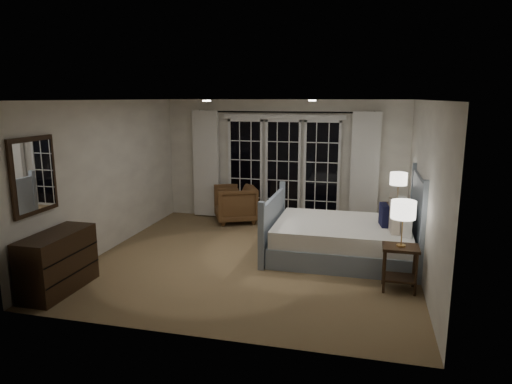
% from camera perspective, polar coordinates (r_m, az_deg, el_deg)
% --- Properties ---
extents(floor, '(5.00, 5.00, 0.00)m').
position_cam_1_polar(floor, '(7.38, -0.27, -8.36)').
color(floor, olive).
rests_on(floor, ground).
extents(ceiling, '(5.00, 5.00, 0.00)m').
position_cam_1_polar(ceiling, '(6.93, -0.29, 11.43)').
color(ceiling, silver).
rests_on(ceiling, wall_back).
extents(wall_left, '(0.02, 5.00, 2.50)m').
position_cam_1_polar(wall_left, '(8.03, -17.86, 1.94)').
color(wall_left, white).
rests_on(wall_left, floor).
extents(wall_right, '(0.02, 5.00, 2.50)m').
position_cam_1_polar(wall_right, '(6.89, 20.32, 0.24)').
color(wall_right, white).
rests_on(wall_right, floor).
extents(wall_back, '(5.00, 0.02, 2.50)m').
position_cam_1_polar(wall_back, '(9.47, 3.43, 3.90)').
color(wall_back, white).
rests_on(wall_back, floor).
extents(wall_front, '(5.00, 0.02, 2.50)m').
position_cam_1_polar(wall_front, '(4.73, -7.71, -4.16)').
color(wall_front, white).
rests_on(wall_front, floor).
extents(french_doors, '(2.50, 0.04, 2.20)m').
position_cam_1_polar(french_doors, '(9.45, 3.37, 2.90)').
color(french_doors, black).
rests_on(french_doors, wall_back).
extents(curtain_rod, '(3.50, 0.03, 0.03)m').
position_cam_1_polar(curtain_rod, '(9.28, 3.39, 9.94)').
color(curtain_rod, black).
rests_on(curtain_rod, wall_back).
extents(curtain_left, '(0.55, 0.10, 2.25)m').
position_cam_1_polar(curtain_left, '(9.80, -6.26, 3.53)').
color(curtain_left, white).
rests_on(curtain_left, curtain_rod).
extents(curtain_right, '(0.55, 0.10, 2.25)m').
position_cam_1_polar(curtain_right, '(9.21, 13.44, 2.75)').
color(curtain_right, white).
rests_on(curtain_right, curtain_rod).
extents(downlight_a, '(0.12, 0.12, 0.01)m').
position_cam_1_polar(downlight_a, '(7.38, 7.04, 11.29)').
color(downlight_a, white).
rests_on(downlight_a, ceiling).
extents(downlight_b, '(0.12, 0.12, 0.01)m').
position_cam_1_polar(downlight_b, '(6.73, -6.20, 11.27)').
color(downlight_b, white).
rests_on(downlight_b, ceiling).
extents(bed, '(2.32, 1.67, 1.36)m').
position_cam_1_polar(bed, '(7.48, 11.15, -5.58)').
color(bed, gray).
rests_on(bed, floor).
extents(nightstand_left, '(0.47, 0.38, 0.61)m').
position_cam_1_polar(nightstand_left, '(6.42, 17.55, -8.27)').
color(nightstand_left, black).
rests_on(nightstand_left, floor).
extents(nightstand_right, '(0.50, 0.40, 0.65)m').
position_cam_1_polar(nightstand_right, '(8.61, 17.12, -2.95)').
color(nightstand_right, black).
rests_on(nightstand_right, floor).
extents(lamp_left, '(0.32, 0.32, 0.62)m').
position_cam_1_polar(lamp_left, '(6.22, 17.95, -2.17)').
color(lamp_left, tan).
rests_on(lamp_left, nightstand_left).
extents(lamp_right, '(0.30, 0.30, 0.58)m').
position_cam_1_polar(lamp_right, '(8.47, 17.40, 1.54)').
color(lamp_right, tan).
rests_on(lamp_right, nightstand_right).
extents(armchair, '(1.09, 1.08, 0.75)m').
position_cam_1_polar(armchair, '(9.45, -2.62, -1.48)').
color(armchair, brown).
rests_on(armchair, floor).
extents(dresser, '(0.48, 1.13, 0.80)m').
position_cam_1_polar(dresser, '(6.65, -23.55, -8.04)').
color(dresser, black).
rests_on(dresser, floor).
extents(mirror, '(0.05, 0.85, 1.00)m').
position_cam_1_polar(mirror, '(6.52, -26.03, 1.83)').
color(mirror, black).
rests_on(mirror, wall_left).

